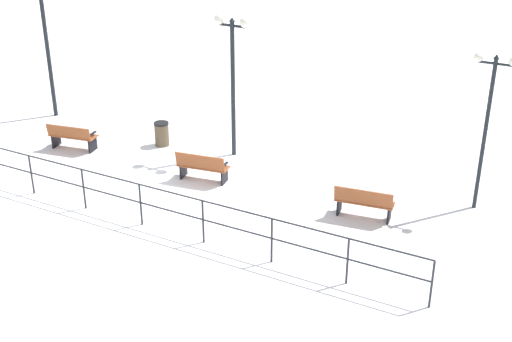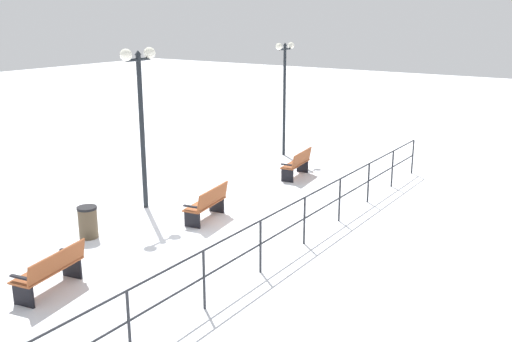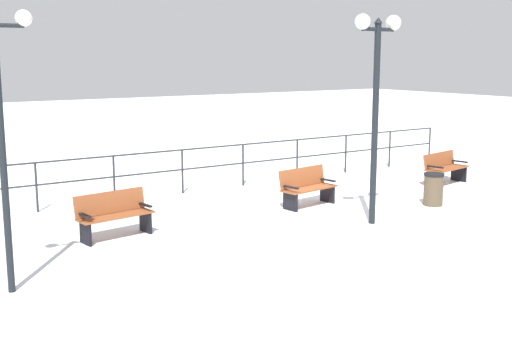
{
  "view_description": "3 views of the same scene",
  "coord_description": "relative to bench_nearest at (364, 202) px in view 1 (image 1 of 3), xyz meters",
  "views": [
    {
      "loc": [
        -15.22,
        -9.83,
        8.75
      ],
      "look_at": [
        -0.93,
        -2.16,
        1.11
      ],
      "focal_mm": 48.69,
      "sensor_mm": 36.0,
      "label": 1
    },
    {
      "loc": [
        -9.1,
        11.07,
        5.22
      ],
      "look_at": [
        -0.9,
        -1.16,
        1.18
      ],
      "focal_mm": 40.54,
      "sensor_mm": 36.0,
      "label": 2
    },
    {
      "loc": [
        11.72,
        -9.25,
        3.52
      ],
      "look_at": [
        -1.09,
        -0.84,
        0.78
      ],
      "focal_mm": 45.32,
      "sensor_mm": 36.0,
      "label": 3
    }
  ],
  "objects": [
    {
      "name": "ground_plane",
      "position": [
        0.06,
        4.84,
        -0.47
      ],
      "size": [
        80.0,
        80.0,
        0.0
      ],
      "primitive_type": "plane",
      "color": "white",
      "rests_on": "ground"
    },
    {
      "name": "trash_bin",
      "position": [
        1.52,
        7.38,
        -0.08
      ],
      "size": [
        0.47,
        0.47,
        0.78
      ],
      "color": "brown",
      "rests_on": "ground"
    },
    {
      "name": "bench_second",
      "position": [
        -0.09,
        4.83,
        -0.01
      ],
      "size": [
        0.77,
        1.55,
        0.9
      ],
      "rotation": [
        0.0,
        0.0,
        0.16
      ],
      "color": "brown",
      "rests_on": "ground"
    },
    {
      "name": "waterfront_railing",
      "position": [
        -2.96,
        4.84,
        0.3
      ],
      "size": [
        0.05,
        14.84,
        1.16
      ],
      "color": "#26282D",
      "rests_on": "ground"
    },
    {
      "name": "lamppost_near",
      "position": [
        1.98,
        -2.4,
        2.45
      ],
      "size": [
        0.24,
        1.08,
        4.19
      ],
      "color": "black",
      "rests_on": "ground"
    },
    {
      "name": "bench_nearest",
      "position": [
        0.0,
        0.0,
        0.0
      ],
      "size": [
        0.71,
        1.57,
        0.9
      ],
      "rotation": [
        0.0,
        0.0,
        0.14
      ],
      "color": "brown",
      "rests_on": "ground"
    },
    {
      "name": "bench_third",
      "position": [
        -0.1,
        9.66,
        -0.02
      ],
      "size": [
        0.84,
        1.59,
        0.87
      ],
      "rotation": [
        0.0,
        0.0,
        0.18
      ],
      "color": "brown",
      "rests_on": "ground"
    },
    {
      "name": "lamppost_far",
      "position": [
        1.98,
        12.32,
        2.72
      ],
      "size": [
        0.23,
        0.96,
        5.28
      ],
      "color": "black",
      "rests_on": "ground"
    },
    {
      "name": "lamppost_middle",
      "position": [
        1.98,
        4.98,
        2.66
      ],
      "size": [
        0.32,
        1.16,
        4.35
      ],
      "color": "black",
      "rests_on": "ground"
    }
  ]
}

